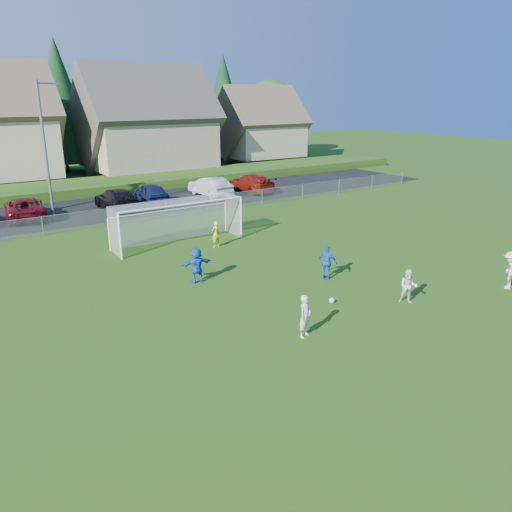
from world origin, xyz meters
The scene contains 20 objects.
ground centered at (0.00, 0.00, 0.00)m, with size 160.00×160.00×0.00m, color #193D0C.
asphalt_lot centered at (0.00, 27.50, 0.01)m, with size 60.00×60.00×0.00m, color black.
grass_embankment centered at (0.00, 35.00, 0.40)m, with size 70.00×6.00×0.80m, color #1E420F.
soccer_ball centered at (1.51, 4.69, 0.11)m, with size 0.22×0.22×0.22m, color white.
player_white_a centered at (-1.28, 3.03, 0.77)m, with size 0.56×0.37×1.54m, color silver.
player_white_b centered at (4.06, 2.98, 0.72)m, with size 0.70×0.55×1.45m, color silver.
player_white_c centered at (9.01, 1.62, 0.84)m, with size 1.09×0.62×1.68m, color silver.
player_blue_a centered at (3.19, 6.92, 0.80)m, with size 0.94×0.39×1.61m, color blue.
player_blue_b centered at (-1.94, 9.89, 0.81)m, with size 1.51×0.48×1.63m, color blue.
goalkeeper centered at (1.48, 14.19, 0.73)m, with size 0.53×0.35×1.47m, color #CCD118.
car_c centered at (-6.06, 27.22, 0.73)m, with size 2.43×5.28×1.47m, color #600A17.
car_d centered at (0.07, 26.33, 0.79)m, with size 2.22×5.45×1.58m, color black.
car_e centered at (3.13, 27.33, 0.79)m, with size 1.86×4.61×1.57m, color #141B47.
car_f centered at (8.33, 27.22, 0.79)m, with size 1.68×4.81×1.58m, color silver.
car_g centered at (12.12, 26.85, 0.76)m, with size 2.13×5.24×1.52m, color maroon.
soccer_goal centered at (0.00, 16.05, 1.63)m, with size 7.42×1.90×2.50m.
chainlink_fence centered at (0.00, 22.00, 0.63)m, with size 52.06×0.06×1.20m.
streetlight centered at (-4.45, 26.00, 4.84)m, with size 1.38×0.18×9.00m.
houses_row centered at (1.97, 42.46, 7.33)m, with size 53.90×11.45×13.27m.
tree_row centered at (1.04, 48.74, 6.91)m, with size 65.98×12.36×13.80m.
Camera 1 is at (-11.55, -9.16, 8.13)m, focal length 35.00 mm.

